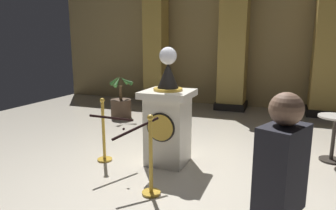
{
  "coord_description": "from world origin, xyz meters",
  "views": [
    {
      "loc": [
        1.39,
        -4.21,
        1.88
      ],
      "look_at": [
        -0.26,
        0.05,
        0.95
      ],
      "focal_mm": 31.97,
      "sensor_mm": 36.0,
      "label": 1
    }
  ],
  "objects": [
    {
      "name": "pedestal_clock",
      "position": [
        -0.26,
        0.05,
        0.73
      ],
      "size": [
        0.75,
        0.75,
        1.84
      ],
      "color": "silver",
      "rests_on": "ground_plane"
    },
    {
      "name": "column_left",
      "position": [
        -2.42,
        4.59,
        1.77
      ],
      "size": [
        0.75,
        0.75,
        3.56
      ],
      "color": "black",
      "rests_on": "ground_plane"
    },
    {
      "name": "cafe_table",
      "position": [
        2.22,
        1.08,
        0.48
      ],
      "size": [
        0.52,
        0.52,
        0.76
      ],
      "color": "#332D28",
      "rests_on": "ground_plane"
    },
    {
      "name": "column_centre_rear",
      "position": [
        0.0,
        4.59,
        1.77
      ],
      "size": [
        0.9,
        0.9,
        3.56
      ],
      "color": "black",
      "rests_on": "ground_plane"
    },
    {
      "name": "ground_plane",
      "position": [
        0.0,
        0.0,
        0.0
      ],
      "size": [
        12.18,
        12.18,
        0.0
      ],
      "primitive_type": "plane",
      "color": "beige"
    },
    {
      "name": "stanchion_near",
      "position": [
        -1.26,
        -0.24,
        0.37
      ],
      "size": [
        0.24,
        0.24,
        1.05
      ],
      "color": "gold",
      "rests_on": "ground_plane"
    },
    {
      "name": "column_right",
      "position": [
        2.42,
        4.59,
        1.77
      ],
      "size": [
        0.84,
        0.84,
        3.56
      ],
      "color": "black",
      "rests_on": "ground_plane"
    },
    {
      "name": "velvet_rope",
      "position": [
        -0.67,
        -0.62,
        0.79
      ],
      "size": [
        1.0,
        1.0,
        0.22
      ],
      "color": "black"
    },
    {
      "name": "back_wall",
      "position": [
        0.0,
        5.18,
        1.86
      ],
      "size": [
        12.18,
        0.16,
        3.71
      ],
      "primitive_type": "cube",
      "color": "tan",
      "rests_on": "ground_plane"
    },
    {
      "name": "stanchion_far",
      "position": [
        -0.08,
        -1.0,
        0.37
      ],
      "size": [
        0.24,
        0.24,
        1.05
      ],
      "color": "gold",
      "rests_on": "ground_plane"
    },
    {
      "name": "potted_palm_left",
      "position": [
        -2.48,
        2.42,
        0.31
      ],
      "size": [
        0.68,
        0.68,
        1.12
      ],
      "color": "#4C3828",
      "rests_on": "ground_plane"
    },
    {
      "name": "bystander_guest",
      "position": [
        1.42,
        -2.24,
        0.84
      ],
      "size": [
        0.35,
        0.42,
        1.59
      ],
      "color": "#26262D",
      "rests_on": "ground_plane"
    }
  ]
}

